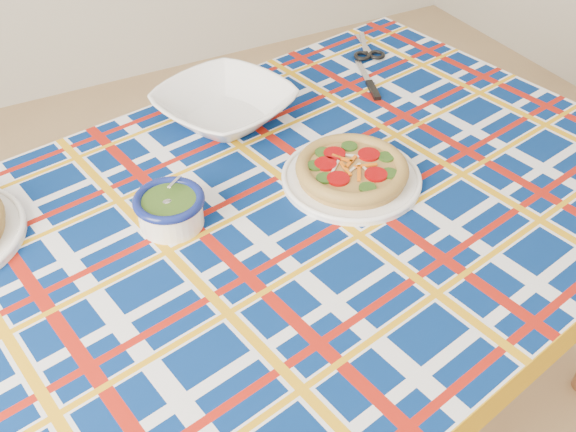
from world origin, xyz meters
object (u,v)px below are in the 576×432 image
main_focaccia_plate (352,169)px  serving_bowl (225,106)px  pesto_bowl (170,207)px  dining_table (281,243)px

main_focaccia_plate → serving_bowl: (-0.13, 0.33, 0.01)m
pesto_bowl → serving_bowl: pesto_bowl is taller
main_focaccia_plate → pesto_bowl: 0.37m
main_focaccia_plate → dining_table: bearing=-171.9°
dining_table → serving_bowl: size_ratio=5.99×
dining_table → main_focaccia_plate: size_ratio=6.01×
dining_table → pesto_bowl: pesto_bowl is taller
main_focaccia_plate → serving_bowl: 0.36m
pesto_bowl → dining_table: bearing=-20.5°
dining_table → pesto_bowl: 0.24m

